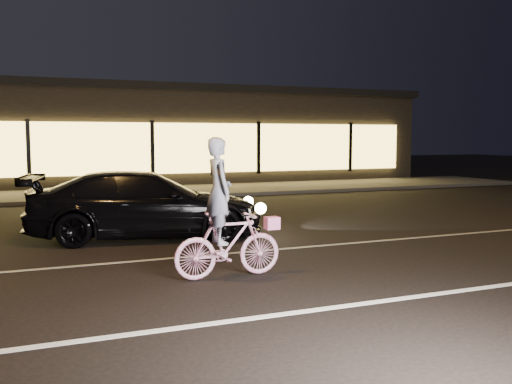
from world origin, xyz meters
name	(u,v)px	position (x,y,z in m)	size (l,w,h in m)	color
ground	(364,270)	(0.00, 0.00, 0.00)	(90.00, 90.00, 0.00)	black
lane_stripe_near	(428,295)	(0.00, -1.50, 0.00)	(60.00, 0.12, 0.01)	silver
lane_stripe_far	(304,247)	(0.00, 2.00, 0.00)	(60.00, 0.10, 0.01)	gray
sidewalk	(164,192)	(0.00, 13.00, 0.06)	(30.00, 4.00, 0.12)	#383533
storefront	(132,135)	(0.00, 18.97, 2.15)	(25.40, 8.42, 4.20)	black
cyclist	(226,228)	(-2.11, 0.39, 0.73)	(1.63, 0.56, 2.05)	#D63778
sedan	(146,205)	(-2.49, 4.12, 0.68)	(4.95, 2.72, 1.36)	black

